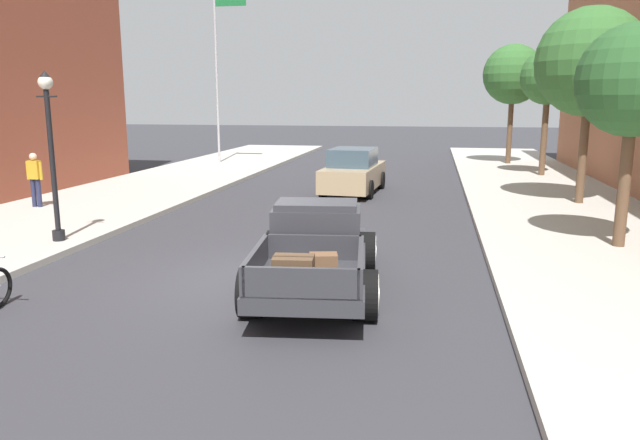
# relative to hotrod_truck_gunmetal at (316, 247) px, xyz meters

# --- Properties ---
(ground_plane) EXTENTS (140.00, 140.00, 0.00)m
(ground_plane) POSITION_rel_hotrod_truck_gunmetal_xyz_m (-1.30, 0.24, -0.75)
(ground_plane) COLOR #333338
(hotrod_truck_gunmetal) EXTENTS (2.53, 5.06, 1.58)m
(hotrod_truck_gunmetal) POSITION_rel_hotrod_truck_gunmetal_xyz_m (0.00, 0.00, 0.00)
(hotrod_truck_gunmetal) COLOR #333338
(hotrod_truck_gunmetal) RESTS_ON ground
(car_background_tan) EXTENTS (2.10, 4.41, 1.65)m
(car_background_tan) POSITION_rel_hotrod_truck_gunmetal_xyz_m (-0.83, 11.44, 0.01)
(car_background_tan) COLOR tan
(car_background_tan) RESTS_ON ground
(pedestrian_sidewalk_left) EXTENTS (0.53, 0.22, 1.65)m
(pedestrian_sidewalk_left) POSITION_rel_hotrod_truck_gunmetal_xyz_m (-9.87, 5.88, 0.33)
(pedestrian_sidewalk_left) COLOR #232847
(pedestrian_sidewalk_left) RESTS_ON sidewalk_left
(street_lamp_near) EXTENTS (0.50, 0.32, 3.85)m
(street_lamp_near) POSITION_rel_hotrod_truck_gunmetal_xyz_m (-6.49, 1.93, 1.63)
(street_lamp_near) COLOR black
(street_lamp_near) RESTS_ON sidewalk_left
(flagpole) EXTENTS (1.74, 0.16, 9.16)m
(flagpole) POSITION_rel_hotrod_truck_gunmetal_xyz_m (-8.86, 19.85, 5.02)
(flagpole) COLOR #B2B2B7
(flagpole) RESTS_ON sidewalk_left
(street_tree_nearest) EXTENTS (2.41, 2.41, 4.83)m
(street_tree_nearest) POSITION_rel_hotrod_truck_gunmetal_xyz_m (6.17, 3.77, 2.99)
(street_tree_nearest) COLOR brown
(street_tree_nearest) RESTS_ON sidewalk_right
(street_tree_second) EXTENTS (3.32, 3.32, 6.02)m
(street_tree_second) POSITION_rel_hotrod_truck_gunmetal_xyz_m (6.65, 9.76, 3.74)
(street_tree_second) COLOR brown
(street_tree_second) RESTS_ON sidewalk_right
(street_tree_third) EXTENTS (2.34, 2.34, 5.35)m
(street_tree_third) POSITION_rel_hotrod_truck_gunmetal_xyz_m (6.72, 17.12, 3.54)
(street_tree_third) COLOR brown
(street_tree_third) RESTS_ON sidewalk_right
(street_tree_farthest) EXTENTS (3.00, 3.00, 6.00)m
(street_tree_farthest) POSITION_rel_hotrod_truck_gunmetal_xyz_m (5.87, 22.07, 3.88)
(street_tree_farthest) COLOR brown
(street_tree_farthest) RESTS_ON sidewalk_right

